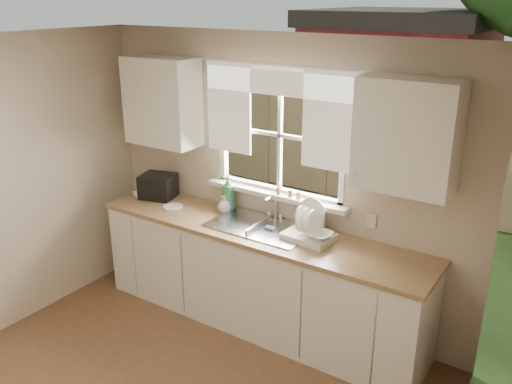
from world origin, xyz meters
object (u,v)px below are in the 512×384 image
Objects in this scene: soap_bottle_a at (228,193)px; black_appliance at (158,186)px; dish_rack at (309,231)px; cup at (138,194)px.

soap_bottle_a is 1.06× the size of black_appliance.
dish_rack reaches higher than cup.
soap_bottle_a is at bearing 0.47° from cup.
dish_rack is 1.84m from cup.
cup is (-0.92, -0.23, -0.12)m from soap_bottle_a.
dish_rack is at bearing 1.85° from soap_bottle_a.
dish_rack is 1.24× the size of soap_bottle_a.
dish_rack is 3.93× the size of cup.
dish_rack is 1.68m from black_appliance.
cup is 0.21m from black_appliance.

